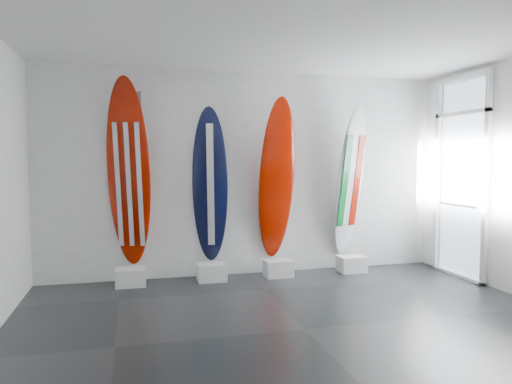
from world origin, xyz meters
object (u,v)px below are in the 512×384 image
object	(u,v)px
surfboard_usa	(129,173)
surfboard_italy	(350,182)
surfboard_navy	(210,186)
surfboard_swiss	(277,179)

from	to	relation	value
surfboard_usa	surfboard_italy	bearing A→B (deg)	15.72
surfboard_navy	surfboard_usa	bearing A→B (deg)	-166.52
surfboard_swiss	surfboard_navy	bearing A→B (deg)	175.88
surfboard_italy	surfboard_navy	bearing A→B (deg)	161.65
surfboard_usa	surfboard_italy	distance (m)	3.27
surfboard_usa	surfboard_swiss	distance (m)	2.10
surfboard_usa	surfboard_swiss	world-z (taller)	surfboard_usa
surfboard_usa	surfboard_navy	bearing A→B (deg)	15.72
surfboard_swiss	surfboard_italy	world-z (taller)	surfboard_swiss
surfboard_navy	surfboard_swiss	size ratio (longest dim) A/B	0.93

